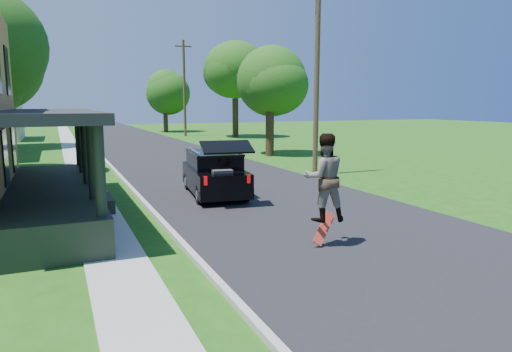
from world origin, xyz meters
name	(u,v)px	position (x,y,z in m)	size (l,w,h in m)	color
ground	(360,242)	(0.00, 0.00, 0.00)	(140.00, 140.00, 0.00)	#1E4F0F
street	(170,156)	(0.00, 20.00, 0.00)	(8.00, 120.00, 0.02)	black
curb	(104,159)	(-4.05, 20.00, 0.00)	(0.15, 120.00, 0.12)	#A6A6A1
sidewalk	(76,161)	(-5.60, 20.00, 0.00)	(1.30, 120.00, 0.03)	#9C9D94
black_suv	(215,173)	(-1.40, 6.85, 0.82)	(2.28, 4.77, 2.14)	black
skateboarder	(324,178)	(-1.00, 0.10, 1.63)	(1.14, 0.98, 2.04)	black
skateboard	(324,229)	(-0.97, 0.10, 0.39)	(0.74, 0.40, 0.75)	#A41E0E
tree_right_near	(269,81)	(5.93, 17.70, 4.78)	(5.18, 4.86, 7.17)	black
tree_right_mid	(235,72)	(10.17, 34.72, 6.49)	(7.59, 7.74, 9.94)	black
tree_right_far	(164,86)	(5.49, 45.65, 5.41)	(6.39, 6.56, 8.21)	black
utility_pole_near	(317,70)	(4.50, 9.60, 4.85)	(1.47, 0.25, 9.43)	#472E21
utility_pole_far	(184,87)	(5.93, 38.27, 5.05)	(1.69, 0.32, 9.80)	#472E21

